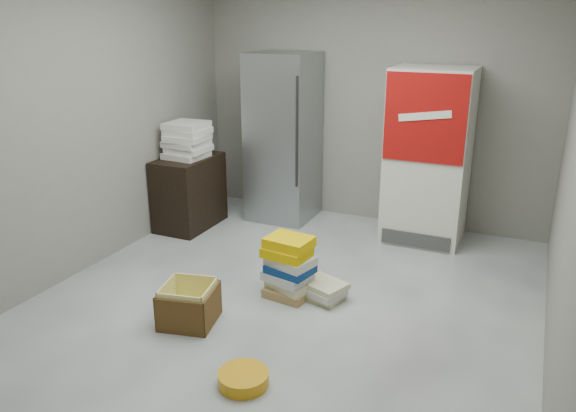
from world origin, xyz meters
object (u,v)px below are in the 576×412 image
(steel_fridge, at_px, (284,138))
(coke_cooler, at_px, (428,156))
(wood_shelf, at_px, (189,192))
(phonebook_stack_main, at_px, (289,267))
(cardboard_box, at_px, (189,307))

(steel_fridge, relative_size, coke_cooler, 1.06)
(steel_fridge, height_order, coke_cooler, steel_fridge)
(steel_fridge, height_order, wood_shelf, steel_fridge)
(steel_fridge, xyz_separation_m, phonebook_stack_main, (0.89, -1.82, -0.68))
(steel_fridge, bearing_deg, coke_cooler, -0.18)
(steel_fridge, distance_m, phonebook_stack_main, 2.13)
(wood_shelf, xyz_separation_m, phonebook_stack_main, (1.72, -1.09, -0.13))
(cardboard_box, bearing_deg, wood_shelf, 110.92)
(coke_cooler, relative_size, phonebook_stack_main, 3.34)
(steel_fridge, distance_m, coke_cooler, 1.65)
(steel_fridge, bearing_deg, phonebook_stack_main, -64.00)
(coke_cooler, relative_size, wood_shelf, 2.25)
(coke_cooler, height_order, wood_shelf, coke_cooler)
(steel_fridge, bearing_deg, cardboard_box, -82.03)
(steel_fridge, relative_size, wood_shelf, 2.37)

